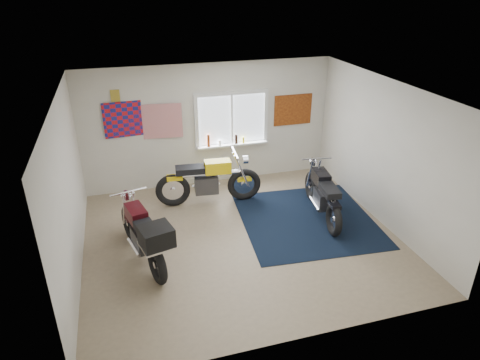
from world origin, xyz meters
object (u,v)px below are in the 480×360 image
object	(u,v)px
navy_rug	(307,219)
maroon_tourer	(144,235)
black_chrome_bike	(323,195)
yellow_triumph	(208,181)

from	to	relation	value
navy_rug	maroon_tourer	bearing A→B (deg)	-170.04
black_chrome_bike	maroon_tourer	bearing A→B (deg)	108.16
maroon_tourer	black_chrome_bike	bearing A→B (deg)	-93.67
navy_rug	maroon_tourer	world-z (taller)	maroon_tourer
navy_rug	maroon_tourer	size ratio (longest dim) A/B	1.26
navy_rug	maroon_tourer	xyz separation A→B (m)	(-3.12, -0.55, 0.54)
maroon_tourer	navy_rug	bearing A→B (deg)	-93.93
yellow_triumph	black_chrome_bike	xyz separation A→B (m)	(2.02, -1.16, -0.03)
navy_rug	yellow_triumph	xyz separation A→B (m)	(-1.68, 1.23, 0.48)
yellow_triumph	black_chrome_bike	bearing A→B (deg)	-24.37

